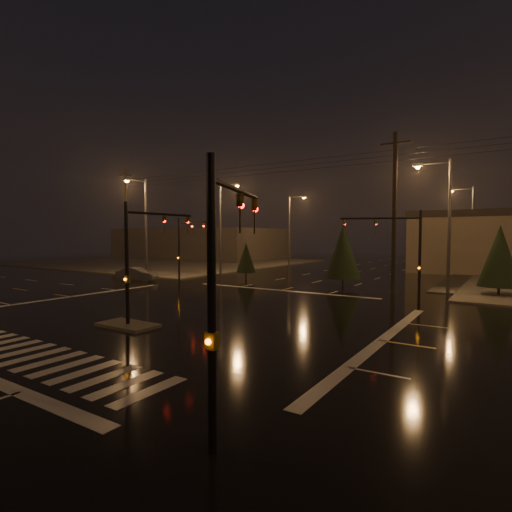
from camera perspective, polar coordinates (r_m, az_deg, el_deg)
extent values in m
plane|color=black|center=(23.15, -10.08, -8.01)|extent=(140.00, 140.00, 0.00)
cube|color=#4A4742|center=(65.29, -11.45, -0.88)|extent=(36.00, 36.00, 0.12)
cube|color=#4A4742|center=(20.46, -17.84, -9.37)|extent=(3.00, 1.60, 0.15)
cube|color=beige|center=(17.83, -30.63, -11.71)|extent=(15.00, 2.60, 0.01)
cube|color=beige|center=(31.98, 3.51, -4.91)|extent=(16.00, 0.50, 0.01)
cube|color=#433C3A|center=(77.39, -7.92, 1.78)|extent=(30.00, 18.00, 5.60)
cylinder|color=black|center=(20.04, -17.97, -1.17)|extent=(0.18, 0.18, 6.00)
cylinder|color=black|center=(21.51, -13.41, 5.84)|extent=(0.12, 4.50, 0.12)
imported|color=#594707|center=(22.96, -9.74, 5.57)|extent=(0.16, 0.20, 1.00)
cube|color=#594707|center=(20.10, -17.94, -3.16)|extent=(0.25, 0.18, 0.35)
cylinder|color=black|center=(27.62, 22.35, -0.14)|extent=(0.18, 0.18, 6.00)
cylinder|color=black|center=(27.30, 17.25, 5.16)|extent=(4.74, 1.82, 0.12)
imported|color=#594707|center=(27.22, 12.50, 5.13)|extent=(0.24, 0.22, 1.00)
cube|color=#594707|center=(27.66, 22.32, -1.59)|extent=(0.25, 0.18, 0.35)
cylinder|color=black|center=(37.60, -10.96, 0.80)|extent=(0.18, 0.18, 6.00)
cylinder|color=black|center=(35.37, -9.20, 4.74)|extent=(4.74, 1.82, 0.12)
imported|color=#594707|center=(33.40, -7.38, 4.77)|extent=(0.24, 0.22, 1.00)
cube|color=#594707|center=(37.63, -10.94, -0.26)|extent=(0.25, 0.18, 0.35)
cylinder|color=black|center=(8.03, -6.35, -7.09)|extent=(0.18, 0.18, 6.00)
cylinder|color=black|center=(9.88, -2.58, 9.36)|extent=(1.48, 3.80, 0.12)
imported|color=#594707|center=(11.61, -0.19, 8.16)|extent=(0.22, 0.24, 1.00)
cube|color=#594707|center=(8.18, -6.32, -11.92)|extent=(0.25, 0.18, 0.35)
cylinder|color=#38383A|center=(43.91, -5.13, 3.76)|extent=(0.24, 0.24, 10.00)
cylinder|color=#38383A|center=(43.52, -3.90, 10.11)|extent=(2.40, 0.14, 0.14)
cube|color=#38383A|center=(42.87, -2.70, 10.16)|extent=(0.70, 0.30, 0.18)
sphere|color=orange|center=(42.85, -2.70, 9.99)|extent=(0.32, 0.32, 0.32)
cylinder|color=#38383A|center=(57.38, 4.76, 3.58)|extent=(0.24, 0.24, 10.00)
cylinder|color=#38383A|center=(57.08, 5.86, 8.41)|extent=(2.40, 0.14, 0.14)
cube|color=#38383A|center=(56.58, 6.86, 8.40)|extent=(0.70, 0.30, 0.18)
sphere|color=orange|center=(56.57, 6.86, 8.27)|extent=(0.32, 0.32, 0.32)
cylinder|color=#38383A|center=(32.88, 25.89, 3.74)|extent=(0.24, 0.24, 10.00)
cylinder|color=#38383A|center=(33.48, 24.00, 12.02)|extent=(2.40, 0.14, 0.14)
cube|color=#38383A|center=(33.66, 22.10, 11.92)|extent=(0.70, 0.30, 0.18)
sphere|color=orange|center=(33.64, 22.10, 11.70)|extent=(0.32, 0.32, 0.32)
cylinder|color=#38383A|center=(52.78, 28.53, 3.28)|extent=(0.24, 0.24, 10.00)
cylinder|color=#38383A|center=(53.16, 27.35, 8.49)|extent=(2.40, 0.14, 0.14)
cube|color=#38383A|center=(53.27, 26.16, 8.45)|extent=(0.70, 0.30, 0.18)
sphere|color=orange|center=(53.26, 26.16, 8.31)|extent=(0.32, 0.32, 0.32)
cylinder|color=#38383A|center=(42.23, -15.45, 3.70)|extent=(0.24, 0.24, 10.00)
cylinder|color=#38383A|center=(41.79, -16.79, 10.29)|extent=(0.14, 2.40, 0.14)
cube|color=#38383A|center=(41.08, -17.97, 10.33)|extent=(0.30, 0.70, 0.18)
sphere|color=orange|center=(41.07, -17.97, 10.15)|extent=(0.32, 0.32, 0.32)
cylinder|color=black|center=(48.44, -17.99, 4.74)|extent=(0.32, 0.32, 12.00)
cube|color=black|center=(48.89, -18.09, 10.84)|extent=(2.20, 0.12, 0.12)
cylinder|color=black|center=(31.57, 19.14, 5.73)|extent=(0.32, 0.32, 12.00)
cube|color=black|center=(32.25, 19.30, 15.00)|extent=(2.20, 0.12, 0.12)
cylinder|color=black|center=(33.82, 31.34, -4.33)|extent=(0.18, 0.18, 0.70)
cone|color=black|center=(33.61, 31.46, 0.04)|extent=(2.85, 2.85, 4.46)
cylinder|color=black|center=(39.72, -1.43, -2.86)|extent=(0.18, 0.18, 0.70)
cone|color=black|center=(39.58, -1.43, -0.19)|extent=(1.92, 1.92, 3.00)
cylinder|color=black|center=(35.25, 12.27, -3.68)|extent=(0.18, 0.18, 0.70)
cone|color=black|center=(35.04, 12.32, 0.69)|extent=(2.99, 2.99, 4.68)
imported|color=#53565B|center=(40.12, -16.66, -2.51)|extent=(4.13, 2.66, 1.29)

